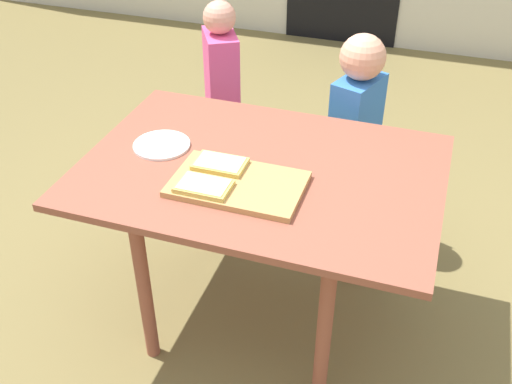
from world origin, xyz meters
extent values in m
plane|color=olive|center=(0.00, 0.00, 0.00)|extent=(16.00, 16.00, 0.00)
cube|color=brown|center=(0.00, 0.00, 0.71)|extent=(1.24, 0.87, 0.03)
cylinder|color=brown|center=(-0.33, -0.33, 0.35)|extent=(0.05, 0.05, 0.69)
cylinder|color=brown|center=(0.33, -0.33, 0.35)|extent=(0.05, 0.05, 0.69)
cylinder|color=brown|center=(-0.33, 0.33, 0.35)|extent=(0.05, 0.05, 0.69)
cylinder|color=brown|center=(0.33, 0.33, 0.35)|extent=(0.05, 0.05, 0.69)
cube|color=tan|center=(-0.04, -0.14, 0.73)|extent=(0.43, 0.27, 0.02)
cube|color=#CFB655|center=(-0.13, -0.21, 0.75)|extent=(0.18, 0.12, 0.02)
cube|color=#F9E391|center=(-0.13, -0.21, 0.76)|extent=(0.16, 0.10, 0.00)
cube|color=#CFB655|center=(-0.12, -0.07, 0.75)|extent=(0.18, 0.12, 0.02)
cube|color=#F9E391|center=(-0.12, -0.07, 0.76)|extent=(0.16, 0.10, 0.00)
cylinder|color=white|center=(-0.39, 0.02, 0.73)|extent=(0.21, 0.21, 0.01)
cylinder|color=#483D4F|center=(-0.49, 0.86, 0.23)|extent=(0.09, 0.09, 0.46)
cylinder|color=#483D4F|center=(-0.42, 0.73, 0.23)|extent=(0.09, 0.09, 0.46)
cube|color=#E54C8C|center=(-0.46, 0.79, 0.66)|extent=(0.24, 0.28, 0.40)
sphere|color=#DD997F|center=(-0.46, 0.79, 0.94)|extent=(0.15, 0.15, 0.15)
cylinder|color=#2F4D6D|center=(0.24, 0.71, 0.21)|extent=(0.09, 0.09, 0.43)
cylinder|color=#2F4D6D|center=(0.20, 0.58, 0.21)|extent=(0.09, 0.09, 0.43)
cube|color=blue|center=(0.22, 0.64, 0.62)|extent=(0.21, 0.27, 0.38)
sphere|color=#E9A382|center=(0.22, 0.64, 0.90)|extent=(0.19, 0.19, 0.19)
camera|label=1|loc=(0.54, -1.66, 1.86)|focal=42.19mm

